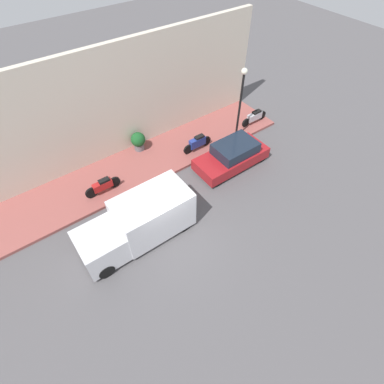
{
  "coord_description": "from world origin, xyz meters",
  "views": [
    {
      "loc": [
        -6.52,
        3.67,
        11.1
      ],
      "look_at": [
        1.08,
        -1.86,
        0.6
      ],
      "focal_mm": 28.0,
      "sensor_mm": 36.0,
      "label": 1
    }
  ],
  "objects_px": {
    "parked_car": "(232,155)",
    "delivery_van": "(138,223)",
    "potted_plant": "(138,141)",
    "streetlamp": "(241,95)",
    "scooter_silver": "(255,117)",
    "motorcycle_blue": "(198,143)",
    "motorcycle_red": "(103,186)"
  },
  "relations": [
    {
      "from": "parked_car",
      "to": "streetlamp",
      "type": "bearing_deg",
      "value": -47.43
    },
    {
      "from": "scooter_silver",
      "to": "streetlamp",
      "type": "relative_size",
      "value": 0.46
    },
    {
      "from": "motorcycle_blue",
      "to": "parked_car",
      "type": "bearing_deg",
      "value": -157.71
    },
    {
      "from": "scooter_silver",
      "to": "parked_car",
      "type": "bearing_deg",
      "value": 119.11
    },
    {
      "from": "motorcycle_blue",
      "to": "motorcycle_red",
      "type": "bearing_deg",
      "value": 89.04
    },
    {
      "from": "potted_plant",
      "to": "motorcycle_red",
      "type": "bearing_deg",
      "value": 121.28
    },
    {
      "from": "delivery_van",
      "to": "scooter_silver",
      "type": "relative_size",
      "value": 2.55
    },
    {
      "from": "parked_car",
      "to": "scooter_silver",
      "type": "height_order",
      "value": "parked_car"
    },
    {
      "from": "delivery_van",
      "to": "potted_plant",
      "type": "relative_size",
      "value": 4.51
    },
    {
      "from": "delivery_van",
      "to": "potted_plant",
      "type": "distance_m",
      "value": 5.81
    },
    {
      "from": "motorcycle_blue",
      "to": "delivery_van",
      "type": "bearing_deg",
      "value": 120.15
    },
    {
      "from": "delivery_van",
      "to": "potted_plant",
      "type": "bearing_deg",
      "value": -28.99
    },
    {
      "from": "streetlamp",
      "to": "potted_plant",
      "type": "distance_m",
      "value": 6.02
    },
    {
      "from": "motorcycle_red",
      "to": "scooter_silver",
      "type": "bearing_deg",
      "value": -90.61
    },
    {
      "from": "parked_car",
      "to": "motorcycle_red",
      "type": "xyz_separation_m",
      "value": [
        2.07,
        6.43,
        -0.07
      ]
    },
    {
      "from": "motorcycle_blue",
      "to": "streetlamp",
      "type": "height_order",
      "value": "streetlamp"
    },
    {
      "from": "parked_car",
      "to": "motorcycle_blue",
      "type": "bearing_deg",
      "value": 22.29
    },
    {
      "from": "potted_plant",
      "to": "scooter_silver",
      "type": "bearing_deg",
      "value": -105.33
    },
    {
      "from": "motorcycle_blue",
      "to": "potted_plant",
      "type": "bearing_deg",
      "value": 54.28
    },
    {
      "from": "scooter_silver",
      "to": "motorcycle_blue",
      "type": "bearing_deg",
      "value": 89.84
    },
    {
      "from": "parked_car",
      "to": "delivery_van",
      "type": "distance_m",
      "value": 6.39
    },
    {
      "from": "delivery_van",
      "to": "streetlamp",
      "type": "bearing_deg",
      "value": -71.16
    },
    {
      "from": "delivery_van",
      "to": "potted_plant",
      "type": "xyz_separation_m",
      "value": [
        5.07,
        -2.81,
        -0.29
      ]
    },
    {
      "from": "delivery_van",
      "to": "motorcycle_red",
      "type": "height_order",
      "value": "delivery_van"
    },
    {
      "from": "parked_car",
      "to": "scooter_silver",
      "type": "distance_m",
      "value": 4.04
    },
    {
      "from": "potted_plant",
      "to": "parked_car",
      "type": "bearing_deg",
      "value": -138.31
    },
    {
      "from": "motorcycle_red",
      "to": "streetlamp",
      "type": "bearing_deg",
      "value": -94.01
    },
    {
      "from": "parked_car",
      "to": "scooter_silver",
      "type": "xyz_separation_m",
      "value": [
        1.97,
        -3.53,
        -0.07
      ]
    },
    {
      "from": "parked_car",
      "to": "scooter_silver",
      "type": "relative_size",
      "value": 2.09
    },
    {
      "from": "potted_plant",
      "to": "streetlamp",
      "type": "bearing_deg",
      "value": -114.99
    },
    {
      "from": "scooter_silver",
      "to": "motorcycle_blue",
      "type": "relative_size",
      "value": 1.05
    },
    {
      "from": "parked_car",
      "to": "streetlamp",
      "type": "relative_size",
      "value": 0.95
    }
  ]
}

